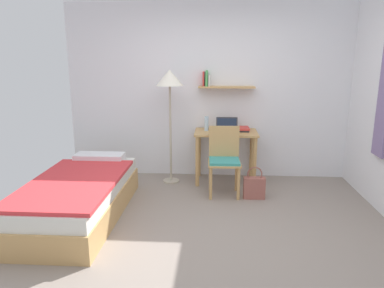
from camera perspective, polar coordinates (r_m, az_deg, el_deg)
ground_plane at (r=3.89m, az=2.97°, el=-14.13°), size 5.28×5.28×0.00m
wall_back at (r=5.49m, az=3.45°, el=8.26°), size 4.40×0.27×2.60m
bed at (r=4.40m, az=-17.32°, el=-7.95°), size 0.94×2.04×0.54m
desk at (r=5.29m, az=5.34°, el=0.30°), size 0.90×0.56×0.76m
desk_chair at (r=4.83m, az=5.10°, el=-2.15°), size 0.44×0.41×0.91m
standing_lamp at (r=5.12m, az=-3.53°, el=9.38°), size 0.38×0.38×1.64m
laptop at (r=5.27m, az=5.52°, el=2.57°), size 0.32×0.22×0.19m
water_bottle at (r=5.27m, az=2.30°, el=3.24°), size 0.06×0.06×0.21m
book_stack at (r=5.31m, az=8.11°, el=2.36°), size 0.18×0.24×0.06m
handbag at (r=4.82m, az=9.79°, el=-6.71°), size 0.28×0.11×0.43m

